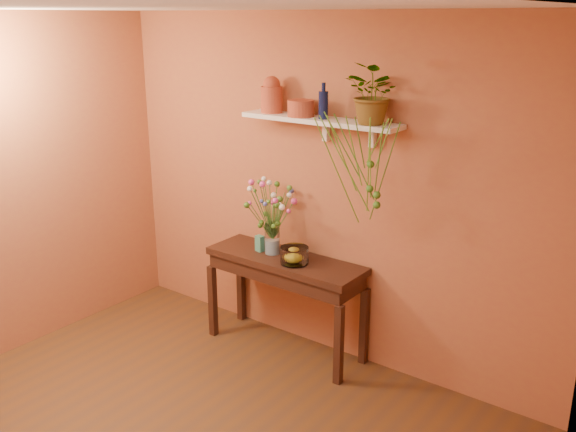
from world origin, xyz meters
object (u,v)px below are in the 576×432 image
at_px(bouquet, 272,202).
at_px(glass_bowl, 294,256).
at_px(blue_bottle, 323,104).
at_px(spider_plant, 375,94).
at_px(glass_vase, 272,241).
at_px(sideboard, 285,271).
at_px(terracotta_jug, 272,95).

relative_size(bouquet, glass_bowl, 2.32).
relative_size(blue_bottle, bouquet, 0.51).
distance_m(spider_plant, glass_vase, 1.49).
height_order(sideboard, glass_bowl, glass_bowl).
bearing_deg(glass_bowl, blue_bottle, 41.44).
height_order(blue_bottle, spider_plant, spider_plant).
xyz_separation_m(glass_vase, bouquet, (-0.00, 0.00, 0.32)).
relative_size(spider_plant, glass_vase, 1.67).
relative_size(terracotta_jug, blue_bottle, 1.07).
relative_size(terracotta_jug, bouquet, 0.55).
distance_m(terracotta_jug, spider_plant, 0.92).
xyz_separation_m(blue_bottle, bouquet, (-0.43, -0.06, -0.80)).
bearing_deg(bouquet, sideboard, -5.93).
bearing_deg(terracotta_jug, glass_bowl, -25.69).
bearing_deg(terracotta_jug, sideboard, -27.14).
relative_size(sideboard, terracotta_jug, 4.77).
xyz_separation_m(sideboard, glass_vase, (-0.14, 0.01, 0.23)).
bearing_deg(spider_plant, bouquet, -175.43).
xyz_separation_m(terracotta_jug, glass_bowl, (0.34, -0.16, -1.20)).
xyz_separation_m(terracotta_jug, blue_bottle, (0.50, -0.03, -0.03)).
distance_m(terracotta_jug, glass_bowl, 1.26).
relative_size(glass_vase, bouquet, 0.49).
height_order(sideboard, terracotta_jug, terracotta_jug).
distance_m(terracotta_jug, blue_bottle, 0.50).
bearing_deg(glass_vase, sideboard, -4.23).
distance_m(bouquet, glass_bowl, 0.47).
relative_size(sideboard, blue_bottle, 5.11).
relative_size(sideboard, glass_vase, 5.28).
bearing_deg(sideboard, spider_plant, 6.63).
relative_size(sideboard, spider_plant, 3.16).
bearing_deg(glass_bowl, terracotta_jug, 154.31).
xyz_separation_m(blue_bottle, glass_bowl, (-0.16, -0.14, -1.17)).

